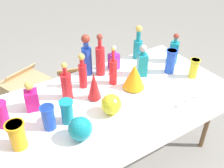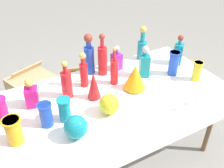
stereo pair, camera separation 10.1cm
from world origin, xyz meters
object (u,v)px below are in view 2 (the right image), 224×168
Objects in this scene: slender_vase_1 at (46,114)px; tall_bottle_1 at (84,72)px; tall_bottle_2 at (142,46)px; fluted_vase_1 at (94,85)px; tall_bottle_3 at (89,56)px; slender_vase_2 at (174,63)px; fluted_vase_0 at (135,77)px; cardboard_box_behind_right at (33,90)px; square_decanter_3 at (117,60)px; round_bowl_0 at (109,104)px; cardboard_box_behind_left at (83,89)px; round_bowl_1 at (76,127)px; square_decanter_2 at (145,63)px; tall_bottle_5 at (67,83)px; slender_vase_4 at (14,130)px; slender_vase_5 at (1,109)px; tall_bottle_0 at (103,59)px; slender_vase_3 at (65,109)px; square_decanter_1 at (178,52)px; square_decanter_0 at (32,95)px; slender_vase_0 at (197,70)px; tall_bottle_4 at (114,71)px.

tall_bottle_1 is at bearing 37.05° from slender_vase_1.
tall_bottle_2 is 0.77m from fluted_vase_1.
tall_bottle_3 is 0.74m from slender_vase_2.
cardboard_box_behind_right is (-0.64, 1.22, -0.69)m from fluted_vase_0.
cardboard_box_behind_right is at bearing 106.58° from tall_bottle_1.
square_decanter_3 reaches higher than cardboard_box_behind_right.
cardboard_box_behind_left is (0.23, 1.12, -0.66)m from round_bowl_0.
round_bowl_1 is (-1.04, -0.30, -0.03)m from slender_vase_2.
square_decanter_2 is 1.27× the size of fluted_vase_1.
tall_bottle_5 is 1.44× the size of slender_vase_2.
slender_vase_5 reaches higher than slender_vase_4.
tall_bottle_0 reaches higher than cardboard_box_behind_right.
tall_bottle_3 is 1.59× the size of square_decanter_3.
tall_bottle_3 is at bearing 20.26° from slender_vase_5.
tall_bottle_0 is 0.65m from slender_vase_3.
square_decanter_1 is 0.57× the size of cardboard_box_behind_left.
tall_bottle_2 is at bearing 135.73° from square_decanter_1.
slender_vase_1 reaches higher than slender_vase_3.
square_decanter_0 is at bearing 59.19° from slender_vase_4.
fluted_vase_0 is (0.22, -0.40, -0.06)m from tall_bottle_3.
square_decanter_3 is (0.24, -0.06, -0.08)m from tall_bottle_3.
tall_bottle_1 is 1.42× the size of fluted_vase_0.
square_decanter_3 is 0.71m from slender_vase_0.
slender_vase_5 is at bearing -166.17° from tall_bottle_0.
square_decanter_3 is at bearing 39.00° from fluted_vase_1.
square_decanter_2 is 1.80× the size of round_bowl_1.
slender_vase_4 is at bearing -120.81° from square_decanter_0.
square_decanter_3 is 0.78m from slender_vase_3.
tall_bottle_1 is 1.34× the size of fluted_vase_1.
tall_bottle_0 is at bearing 68.13° from round_bowl_0.
tall_bottle_4 is 0.66m from round_bowl_1.
slender_vase_1 is at bearing -174.35° from fluted_vase_0.
round_bowl_0 is (0.02, -0.41, -0.05)m from tall_bottle_1.
tall_bottle_4 is 0.18m from fluted_vase_0.
tall_bottle_1 is 0.39m from square_decanter_3.
tall_bottle_1 is at bearing 175.14° from square_decanter_1.
tall_bottle_3 reaches higher than square_decanter_2.
square_decanter_2 is at bearing 34.71° from fluted_vase_0.
slender_vase_5 is 0.55m from round_bowl_1.
cardboard_box_behind_right is at bearing 81.89° from square_decanter_0.
square_decanter_3 is 1.34× the size of slender_vase_3.
tall_bottle_3 is 0.61m from square_decanter_0.
cardboard_box_behind_left is at bearing -26.43° from cardboard_box_behind_right.
square_decanter_1 reaches higher than round_bowl_0.
tall_bottle_5 reaches higher than slender_vase_1.
fluted_vase_0 is 0.37m from round_bowl_0.
tall_bottle_5 is at bearing 176.64° from square_decanter_2.
slender_vase_4 is at bearing -165.42° from slender_vase_1.
slender_vase_3 is (-0.52, -0.23, -0.03)m from tall_bottle_4.
cardboard_box_behind_right is at bearing 119.86° from tall_bottle_0.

